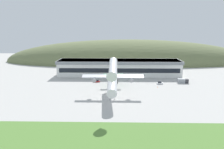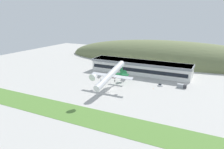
# 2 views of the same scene
# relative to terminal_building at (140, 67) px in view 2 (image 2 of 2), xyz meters

# --- Properties ---
(ground_plane) EXTENTS (379.70, 379.70, 0.00)m
(ground_plane) POSITION_rel_terminal_building_xyz_m (-5.29, -50.65, -6.51)
(ground_plane) COLOR #B7B5AF
(grass_strip_foreground) EXTENTS (341.73, 19.95, 0.08)m
(grass_strip_foreground) POSITION_rel_terminal_building_xyz_m (-5.29, -95.46, -6.47)
(grass_strip_foreground) COLOR #568438
(grass_strip_foreground) RESTS_ON ground_plane
(hill_backdrop) EXTENTS (261.52, 81.49, 46.45)m
(hill_backdrop) POSITION_rel_terminal_building_xyz_m (10.81, 68.46, -6.51)
(hill_backdrop) COLOR #667047
(hill_backdrop) RESTS_ON ground_plane
(terminal_building) EXTENTS (92.20, 19.20, 11.50)m
(terminal_building) POSITION_rel_terminal_building_xyz_m (0.00, 0.00, 0.00)
(terminal_building) COLOR white
(terminal_building) RESTS_ON ground_plane
(cargo_airplane) EXTENTS (32.50, 51.02, 15.66)m
(cargo_airplane) POSITION_rel_terminal_building_xyz_m (-3.85, -51.20, 4.65)
(cargo_airplane) COLOR silver
(service_car_0) EXTENTS (4.13, 2.02, 1.51)m
(service_car_0) POSITION_rel_terminal_building_xyz_m (-5.10, -26.66, -5.89)
(service_car_0) COLOR silver
(service_car_0) RESTS_ON ground_plane
(service_car_1) EXTENTS (3.91, 1.67, 1.55)m
(service_car_1) POSITION_rel_terminal_building_xyz_m (25.94, -26.85, -5.87)
(service_car_1) COLOR silver
(service_car_1) RESTS_ON ground_plane
(service_car_2) EXTENTS (4.58, 2.20, 1.46)m
(service_car_2) POSITION_rel_terminal_building_xyz_m (-15.22, -22.62, -5.91)
(service_car_2) COLOR #B21E1E
(service_car_2) RESTS_ON ground_plane
(fuel_truck) EXTENTS (7.04, 2.80, 2.80)m
(fuel_truck) POSITION_rel_terminal_building_xyz_m (41.46, -23.76, -5.13)
(fuel_truck) COLOR #333338
(fuel_truck) RESTS_ON ground_plane
(traffic_cone_0) EXTENTS (0.52, 0.52, 0.58)m
(traffic_cone_0) POSITION_rel_terminal_building_xyz_m (23.06, -34.95, -6.23)
(traffic_cone_0) COLOR orange
(traffic_cone_0) RESTS_ON ground_plane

